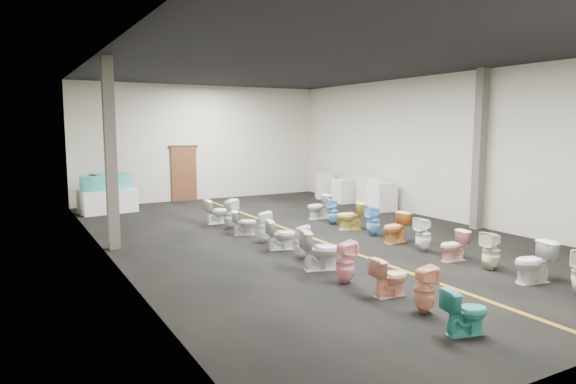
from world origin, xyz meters
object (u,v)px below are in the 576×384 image
appliance_crate_d (325,186)px  toilet_right_1 (534,262)px  toilet_left_0 (465,312)px  toilet_left_4 (321,250)px  toilet_right_7 (350,216)px  toilet_right_6 (373,221)px  toilet_right_9 (318,207)px  bathtub (107,181)px  toilet_left_9 (230,214)px  toilet_left_6 (281,235)px  toilet_left_7 (264,227)px  appliance_crate_a (382,197)px  display_table (108,201)px  toilet_right_4 (423,234)px  appliance_crate_c (345,191)px  appliance_crate_b (369,193)px  toilet_left_5 (301,242)px  toilet_left_8 (244,223)px  toilet_right_3 (454,246)px  toilet_left_2 (390,277)px  toilet_left_3 (345,262)px  toilet_left_10 (217,211)px  toilet_right_5 (396,228)px  toilet_right_8 (333,211)px  toilet_right_2 (491,251)px  toilet_left_1 (424,289)px

appliance_crate_d → toilet_right_1: size_ratio=1.29×
toilet_left_0 → toilet_left_4: (0.00, 3.75, 0.08)m
toilet_left_0 → toilet_right_7: size_ratio=0.84×
toilet_right_6 → toilet_right_9: toilet_right_6 is taller
bathtub → toilet_left_9: bathtub is taller
toilet_left_6 → toilet_left_7: 0.90m
toilet_left_7 → toilet_right_1: (2.88, -5.50, -0.00)m
appliance_crate_d → appliance_crate_a: bearing=-90.0°
display_table → toilet_left_7: bearing=-68.1°
appliance_crate_a → bathtub: bearing=153.2°
toilet_left_7 → toilet_right_4: size_ratio=0.99×
display_table → appliance_crate_c: bearing=-13.6°
appliance_crate_b → toilet_right_9: 2.91m
appliance_crate_a → appliance_crate_c: (0.00, 2.19, -0.04)m
toilet_left_5 → toilet_left_8: 2.85m
appliance_crate_d → toilet_right_3: size_ratio=1.53×
toilet_left_2 → toilet_right_9: 7.47m
appliance_crate_b → toilet_left_3: 9.02m
toilet_left_2 → toilet_right_4: bearing=-50.4°
toilet_right_1 → toilet_right_6: size_ratio=0.97×
toilet_left_10 → toilet_right_5: bearing=-147.7°
toilet_right_8 → display_table: bearing=-111.9°
toilet_left_5 → toilet_right_1: size_ratio=0.93×
toilet_left_2 → bathtub: bearing=15.7°
toilet_left_5 → toilet_left_7: bearing=17.7°
toilet_left_0 → toilet_right_1: 3.18m
appliance_crate_c → toilet_right_9: bearing=-138.5°
appliance_crate_b → toilet_left_3: bearing=-130.9°
appliance_crate_a → toilet_left_7: bearing=-157.8°
appliance_crate_c → toilet_left_6: (-5.70, -5.43, -0.09)m
appliance_crate_b → toilet_left_7: bearing=-152.0°
toilet_right_2 → toilet_right_5: 2.85m
appliance_crate_d → toilet_right_3: appliance_crate_d is taller
toilet_left_6 → toilet_left_7: bearing=13.2°
appliance_crate_d → toilet_left_5: size_ratio=1.38×
toilet_right_2 → toilet_right_6: 3.76m
toilet_left_0 → appliance_crate_a: bearing=-20.3°
toilet_left_5 → toilet_right_6: 3.04m
bathtub → appliance_crate_c: bathtub is taller
appliance_crate_b → toilet_left_7: appliance_crate_b is taller
toilet_right_5 → toilet_right_8: bearing=171.8°
appliance_crate_a → appliance_crate_b: 0.70m
appliance_crate_c → toilet_left_9: appliance_crate_c is taller
toilet_left_8 → toilet_right_9: size_ratio=0.87×
bathtub → toilet_left_1: 12.49m
appliance_crate_c → toilet_left_10: bearing=-164.5°
toilet_right_4 → toilet_right_7: size_ratio=1.01×
toilet_left_9 → toilet_right_4: 5.49m
toilet_left_3 → toilet_right_3: size_ratio=1.19×
display_table → toilet_right_8: 7.71m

